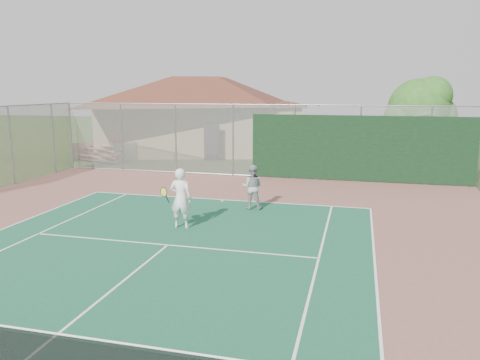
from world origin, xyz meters
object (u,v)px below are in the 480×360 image
at_px(bleachers, 104,151).
at_px(clubhouse, 201,107).
at_px(player_white_front, 181,199).
at_px(player_grey_back, 252,188).
at_px(tree, 420,111).

bearing_deg(bleachers, clubhouse, 73.61).
distance_m(player_white_front, player_grey_back, 3.24).
bearing_deg(tree, player_grey_back, -127.49).
bearing_deg(bleachers, player_white_front, -33.36).
xyz_separation_m(clubhouse, player_white_front, (5.38, -17.65, -2.09)).
xyz_separation_m(clubhouse, player_grey_back, (6.99, -14.85, -2.24)).
relative_size(player_white_front, player_grey_back, 1.18).
height_order(bleachers, player_grey_back, player_grey_back).
bearing_deg(clubhouse, player_grey_back, -81.15).
relative_size(clubhouse, player_grey_back, 10.01).
relative_size(tree, player_grey_back, 3.05).
bearing_deg(clubhouse, tree, -42.17).
distance_m(clubhouse, bleachers, 7.66).
height_order(bleachers, player_white_front, player_white_front).
bearing_deg(player_white_front, player_grey_back, -122.22).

